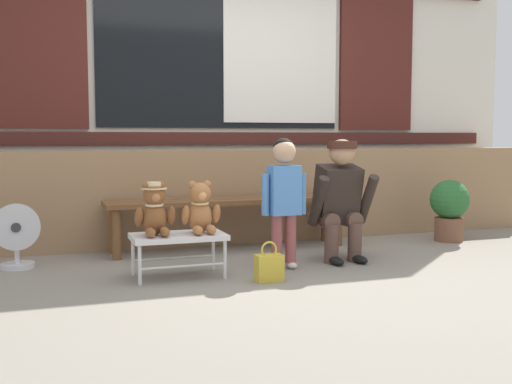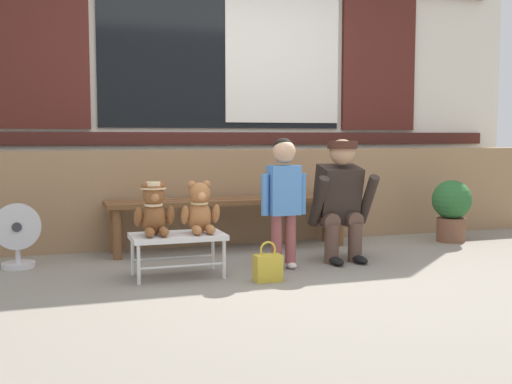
{
  "view_description": "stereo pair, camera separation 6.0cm",
  "coord_description": "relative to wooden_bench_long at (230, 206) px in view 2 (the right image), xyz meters",
  "views": [
    {
      "loc": [
        -1.72,
        -4.01,
        0.97
      ],
      "look_at": [
        -0.16,
        0.41,
        0.55
      ],
      "focal_mm": 43.79,
      "sensor_mm": 36.0,
      "label": 1
    },
    {
      "loc": [
        -1.66,
        -4.03,
        0.97
      ],
      "look_at": [
        -0.16,
        0.41,
        0.55
      ],
      "focal_mm": 43.79,
      "sensor_mm": 36.0,
      "label": 2
    }
  ],
  "objects": [
    {
      "name": "small_display_bench",
      "position": [
        -0.64,
        -0.9,
        -0.11
      ],
      "size": [
        0.64,
        0.36,
        0.3
      ],
      "color": "silver",
      "rests_on": "ground"
    },
    {
      "name": "adult_crouching",
      "position": [
        0.68,
        -0.73,
        0.11
      ],
      "size": [
        0.5,
        0.49,
        0.95
      ],
      "color": "brown",
      "rests_on": "ground"
    },
    {
      "name": "brick_low_wall",
      "position": [
        0.17,
        0.37,
        0.05
      ],
      "size": [
        6.34,
        0.25,
        0.85
      ],
      "primitive_type": "cube",
      "color": "#997551",
      "rests_on": "ground"
    },
    {
      "name": "wooden_bench_long",
      "position": [
        0.0,
        0.0,
        0.0
      ],
      "size": [
        2.1,
        0.4,
        0.44
      ],
      "color": "brown",
      "rests_on": "ground"
    },
    {
      "name": "handbag_on_ground",
      "position": [
        -0.1,
        -1.22,
        -0.28
      ],
      "size": [
        0.18,
        0.11,
        0.27
      ],
      "color": "gold",
      "rests_on": "ground"
    },
    {
      "name": "teddy_bear_plain",
      "position": [
        -0.48,
        -0.89,
        0.09
      ],
      "size": [
        0.28,
        0.26,
        0.36
      ],
      "color": "#A86B3D",
      "rests_on": "small_display_bench"
    },
    {
      "name": "teddy_bear_with_hat",
      "position": [
        -0.8,
        -0.89,
        0.1
      ],
      "size": [
        0.28,
        0.27,
        0.36
      ],
      "color": "brown",
      "rests_on": "small_display_bench"
    },
    {
      "name": "shop_facade",
      "position": [
        0.18,
        0.88,
        1.33
      ],
      "size": [
        6.47,
        0.26,
        3.39
      ],
      "color": "silver",
      "rests_on": "ground"
    },
    {
      "name": "floor_fan",
      "position": [
        -1.7,
        -0.23,
        -0.13
      ],
      "size": [
        0.34,
        0.24,
        0.48
      ],
      "color": "silver",
      "rests_on": "ground"
    },
    {
      "name": "potted_plant",
      "position": [
        2.04,
        -0.27,
        -0.05
      ],
      "size": [
        0.36,
        0.36,
        0.57
      ],
      "color": "brown",
      "rests_on": "ground"
    },
    {
      "name": "child_standing",
      "position": [
        0.15,
        -0.88,
        0.22
      ],
      "size": [
        0.35,
        0.18,
        0.96
      ],
      "color": "#994C4C",
      "rests_on": "ground"
    },
    {
      "name": "ground_plane",
      "position": [
        0.17,
        -1.06,
        -0.37
      ],
      "size": [
        60.0,
        60.0,
        0.0
      ],
      "primitive_type": "plane",
      "color": "gray"
    }
  ]
}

